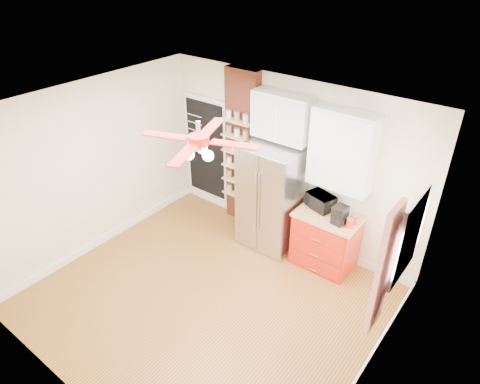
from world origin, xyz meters
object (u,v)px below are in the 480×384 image
Objects in this scene: ceiling_fan at (199,140)px; toaster_oven at (320,201)px; coffee_maker at (340,215)px; pantry_jar_oats at (233,146)px; red_cabinet at (326,240)px; fridge at (272,197)px; canister_left at (350,223)px.

ceiling_fan reaches higher than toaster_oven.
pantry_jar_oats is (-2.06, 0.20, 0.40)m from coffee_maker.
red_cabinet is at bearing 61.29° from ceiling_fan.
red_cabinet is at bearing 162.53° from coffee_maker.
fridge is at bearing -10.02° from pantry_jar_oats.
canister_left is at bearing -5.40° from pantry_jar_oats.
canister_left is 2.28m from pantry_jar_oats.
fridge is at bearing 91.76° from ceiling_fan.
canister_left reaches higher than red_cabinet.
coffee_maker is at bearing 176.01° from canister_left.
toaster_oven is at bearing 68.01° from ceiling_fan.
canister_left is at bearing -2.31° from fridge.
pantry_jar_oats is at bearing 174.60° from canister_left.
pantry_jar_oats is at bearing 117.59° from ceiling_fan.
toaster_oven is 3.00× the size of canister_left.
toaster_oven is 0.45m from coffee_maker.
pantry_jar_oats is at bearing -163.90° from toaster_oven.
coffee_maker is (1.18, -0.04, 0.16)m from fridge.
canister_left is (0.37, -0.10, 0.52)m from red_cabinet.
fridge is 1.25× the size of ceiling_fan.
toaster_oven is 3.22× the size of pantry_jar_oats.
red_cabinet is 3.41× the size of coffee_maker.
pantry_jar_oats reaches higher than canister_left.
canister_left is at bearing -3.28° from toaster_oven.
toaster_oven is (0.72, 1.78, -1.41)m from ceiling_fan.
ceiling_fan is 2.39m from coffee_maker.
fridge is 1.34m from canister_left.
red_cabinet is 2.28× the size of toaster_oven.
toaster_oven is 0.61m from canister_left.
fridge is at bearing 177.69° from canister_left.
toaster_oven reaches higher than canister_left.
pantry_jar_oats is at bearing -178.89° from coffee_maker.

